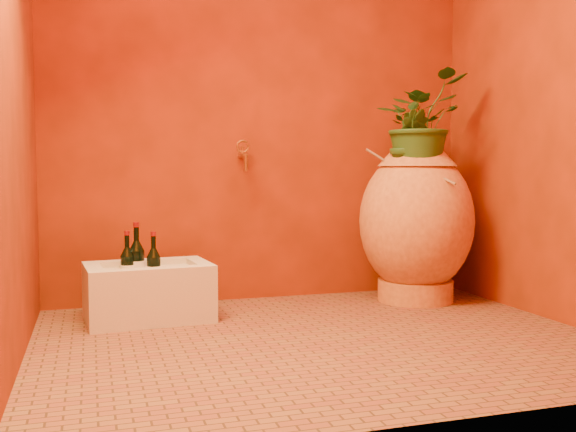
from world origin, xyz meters
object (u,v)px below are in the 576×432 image
object	(u,v)px
wall_tap	(243,154)
wine_bottle_a	(137,264)
wine_bottle_b	(127,267)
wine_bottle_c	(154,269)
stone_basin	(148,293)
amphora	(416,220)

from	to	relation	value
wall_tap	wine_bottle_a	bearing A→B (deg)	-161.69
wine_bottle_b	wine_bottle_c	distance (m)	0.15
wine_bottle_b	wine_bottle_c	size ratio (longest dim) A/B	1.00
stone_basin	wall_tap	world-z (taller)	wall_tap
stone_basin	wine_bottle_b	bearing A→B (deg)	146.13
amphora	wine_bottle_b	size ratio (longest dim) A/B	3.23
stone_basin	wine_bottle_a	distance (m)	0.17
stone_basin	wine_bottle_b	world-z (taller)	wine_bottle_b
wine_bottle_a	wine_bottle_c	bearing A→B (deg)	-54.77
stone_basin	wine_bottle_a	bearing A→B (deg)	120.03
wine_bottle_b	wall_tap	xyz separation A→B (m)	(0.66, 0.22, 0.59)
wine_bottle_c	wall_tap	size ratio (longest dim) A/B	1.63
wine_bottle_b	wine_bottle_c	world-z (taller)	same
wine_bottle_a	wine_bottle_b	bearing A→B (deg)	-158.03
amphora	wine_bottle_a	xyz separation A→B (m)	(-1.58, 0.06, -0.19)
wine_bottle_a	stone_basin	bearing A→B (deg)	-59.97
wine_bottle_a	wall_tap	distance (m)	0.86
wine_bottle_a	wall_tap	size ratio (longest dim) A/B	1.86
stone_basin	wine_bottle_a	world-z (taller)	wine_bottle_a
amphora	stone_basin	bearing A→B (deg)	-178.90
wine_bottle_a	wine_bottle_b	xyz separation A→B (m)	(-0.05, -0.02, -0.02)
wine_bottle_b	wall_tap	world-z (taller)	wall_tap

